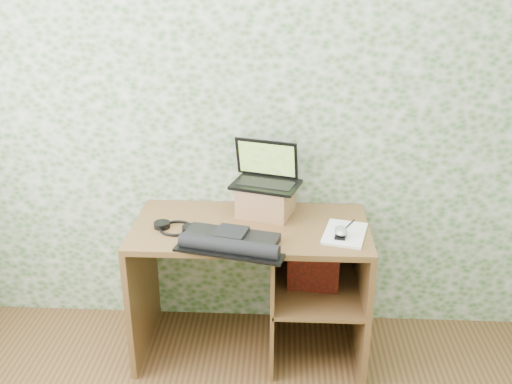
# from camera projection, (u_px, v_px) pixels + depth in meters

# --- Properties ---
(wall_back) EXTENTS (3.50, 0.00, 3.50)m
(wall_back) POSITION_uv_depth(u_px,v_px,m) (254.00, 105.00, 2.97)
(wall_back) COLOR silver
(wall_back) RESTS_ON ground
(desk) EXTENTS (1.20, 0.60, 0.75)m
(desk) POSITION_uv_depth(u_px,v_px,m) (266.00, 269.00, 3.02)
(desk) COLOR brown
(desk) RESTS_ON floor
(riser) EXTENTS (0.32, 0.29, 0.16)m
(riser) POSITION_uv_depth(u_px,v_px,m) (266.00, 200.00, 2.99)
(riser) COLOR #986744
(riser) RESTS_ON desk
(laptop) EXTENTS (0.39, 0.33, 0.23)m
(laptop) POSITION_uv_depth(u_px,v_px,m) (266.00, 174.00, 2.97)
(laptop) COLOR black
(laptop) RESTS_ON riser
(keyboard) EXTENTS (0.53, 0.37, 0.07)m
(keyboard) POSITION_uv_depth(u_px,v_px,m) (230.00, 242.00, 2.67)
(keyboard) COLOR black
(keyboard) RESTS_ON desk
(headphones) EXTENTS (0.23, 0.20, 0.03)m
(headphones) POSITION_uv_depth(u_px,v_px,m) (176.00, 228.00, 2.85)
(headphones) COLOR black
(headphones) RESTS_ON desk
(notepad) EXTENTS (0.25, 0.31, 0.01)m
(notepad) POSITION_uv_depth(u_px,v_px,m) (345.00, 234.00, 2.79)
(notepad) COLOR white
(notepad) RESTS_ON desk
(mouse) EXTENTS (0.08, 0.11, 0.03)m
(mouse) POSITION_uv_depth(u_px,v_px,m) (341.00, 233.00, 2.75)
(mouse) COLOR silver
(mouse) RESTS_ON notepad
(pen) EXTENTS (0.06, 0.11, 0.01)m
(pen) POSITION_uv_depth(u_px,v_px,m) (350.00, 224.00, 2.87)
(pen) COLOR black
(pen) RESTS_ON notepad
(red_box) EXTENTS (0.27, 0.10, 0.32)m
(red_box) POSITION_uv_depth(u_px,v_px,m) (314.00, 262.00, 2.95)
(red_box) COLOR maroon
(red_box) RESTS_ON desk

